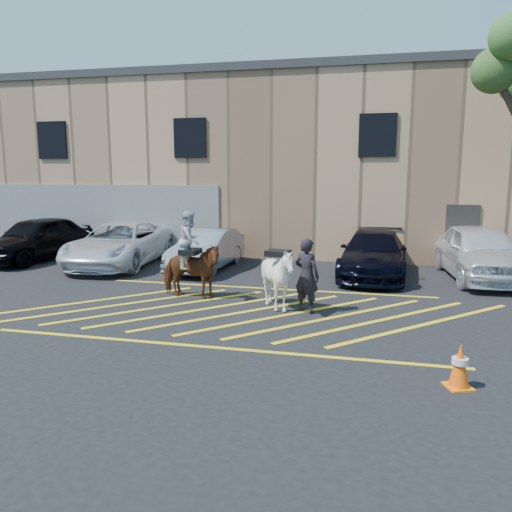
% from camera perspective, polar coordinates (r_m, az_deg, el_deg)
% --- Properties ---
extents(ground, '(90.00, 90.00, 0.00)m').
position_cam_1_polar(ground, '(12.38, -1.02, -6.06)').
color(ground, black).
rests_on(ground, ground).
extents(car_black_suv, '(2.60, 5.08, 1.66)m').
position_cam_1_polar(car_black_suv, '(20.69, -23.74, 1.86)').
color(car_black_suv, black).
rests_on(car_black_suv, ground).
extents(car_white_pickup, '(2.95, 5.67, 1.53)m').
position_cam_1_polar(car_white_pickup, '(18.57, -15.31, 1.33)').
color(car_white_pickup, white).
rests_on(car_white_pickup, ground).
extents(car_silver_sedan, '(1.65, 4.23, 1.37)m').
position_cam_1_polar(car_silver_sedan, '(17.27, -5.66, 0.75)').
color(car_silver_sedan, '#989DA6').
rests_on(car_silver_sedan, ground).
extents(car_blue_suv, '(2.26, 5.08, 1.45)m').
position_cam_1_polar(car_blue_suv, '(16.57, 13.29, 0.29)').
color(car_blue_suv, black).
rests_on(car_blue_suv, ground).
extents(car_white_suv, '(2.45, 5.18, 1.71)m').
position_cam_1_polar(car_white_suv, '(17.11, 24.19, 0.43)').
color(car_white_suv, white).
rests_on(car_white_suv, ground).
extents(handler, '(0.78, 0.67, 1.80)m').
position_cam_1_polar(handler, '(11.96, 5.82, -2.24)').
color(handler, black).
rests_on(handler, ground).
extents(warehouse, '(32.42, 10.20, 7.30)m').
position_cam_1_polar(warehouse, '(23.73, 6.13, 10.37)').
color(warehouse, tan).
rests_on(warehouse, ground).
extents(hatching_zone, '(12.60, 5.12, 0.01)m').
position_cam_1_polar(hatching_zone, '(12.10, -1.37, -6.41)').
color(hatching_zone, yellow).
rests_on(hatching_zone, ground).
extents(mounted_bay, '(1.81, 0.90, 2.33)m').
position_cam_1_polar(mounted_bay, '(13.30, -7.48, -0.86)').
color(mounted_bay, brown).
rests_on(mounted_bay, ground).
extents(saddled_white, '(1.53, 1.65, 1.58)m').
position_cam_1_polar(saddled_white, '(12.13, 2.55, -2.52)').
color(saddled_white, white).
rests_on(saddled_white, ground).
extents(traffic_cone, '(0.49, 0.49, 0.73)m').
position_cam_1_polar(traffic_cone, '(8.59, 22.26, -11.51)').
color(traffic_cone, orange).
rests_on(traffic_cone, ground).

